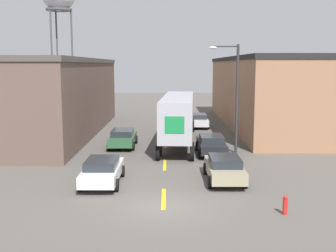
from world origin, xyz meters
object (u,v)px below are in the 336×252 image
(parked_car_left_near, at_px, (103,170))
(street_lamp, at_px, (234,91))
(semi_truck, at_px, (179,114))
(parked_car_right_far, at_px, (199,120))
(parked_car_left_far, at_px, (123,138))
(fire_hydrant, at_px, (286,205))
(parked_car_right_near, at_px, (225,168))
(parked_car_right_mid, at_px, (212,144))

(parked_car_left_near, height_order, street_lamp, street_lamp)
(semi_truck, height_order, street_lamp, street_lamp)
(semi_truck, height_order, parked_car_right_far, semi_truck)
(parked_car_left_far, xyz_separation_m, fire_hydrant, (8.73, -15.34, -0.33))
(semi_truck, xyz_separation_m, parked_car_right_far, (2.28, 8.79, -1.66))
(parked_car_right_near, bearing_deg, fire_hydrant, -70.16)
(semi_truck, relative_size, parked_car_right_near, 3.35)
(semi_truck, bearing_deg, parked_car_right_mid, -60.57)
(parked_car_right_near, height_order, parked_car_right_mid, same)
(parked_car_left_far, relative_size, parked_car_right_mid, 1.00)
(semi_truck, bearing_deg, fire_hydrant, -72.78)
(parked_car_left_far, height_order, parked_car_right_far, same)
(parked_car_left_near, relative_size, parked_car_right_mid, 1.00)
(parked_car_left_near, relative_size, street_lamp, 0.59)
(semi_truck, height_order, parked_car_right_mid, semi_truck)
(parked_car_right_near, relative_size, parked_car_right_mid, 1.00)
(parked_car_left_far, bearing_deg, fire_hydrant, -60.36)
(parked_car_right_near, xyz_separation_m, fire_hydrant, (1.95, -5.40, -0.33))
(fire_hydrant, bearing_deg, parked_car_left_far, 119.64)
(street_lamp, bearing_deg, parked_car_right_mid, -165.22)
(parked_car_left_near, height_order, parked_car_right_far, same)
(parked_car_right_mid, distance_m, fire_hydrant, 12.77)
(fire_hydrant, bearing_deg, parked_car_right_mid, 98.78)
(parked_car_right_mid, bearing_deg, semi_truck, 115.94)
(street_lamp, bearing_deg, fire_hydrant, -88.62)
(parked_car_left_far, xyz_separation_m, parked_car_right_mid, (6.78, -2.72, 0.00))
(semi_truck, height_order, parked_car_left_far, semi_truck)
(parked_car_left_near, xyz_separation_m, parked_car_right_near, (6.78, 0.59, 0.00))
(parked_car_left_far, height_order, parked_car_left_near, same)
(semi_truck, bearing_deg, street_lamp, -43.89)
(semi_truck, distance_m, street_lamp, 6.17)
(parked_car_right_far, height_order, street_lamp, street_lamp)
(semi_truck, relative_size, parked_car_left_near, 3.35)
(parked_car_left_far, relative_size, parked_car_left_near, 1.00)
(parked_car_left_near, distance_m, parked_car_right_mid, 10.34)
(parked_car_right_mid, bearing_deg, parked_car_left_near, -130.98)
(parked_car_right_far, bearing_deg, fire_hydrant, -85.73)
(parked_car_right_mid, bearing_deg, fire_hydrant, -81.22)
(parked_car_right_far, distance_m, parked_car_right_near, 20.69)
(fire_hydrant, bearing_deg, parked_car_right_far, 94.27)
(semi_truck, bearing_deg, parked_car_right_near, -75.67)
(parked_car_right_far, relative_size, street_lamp, 0.59)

